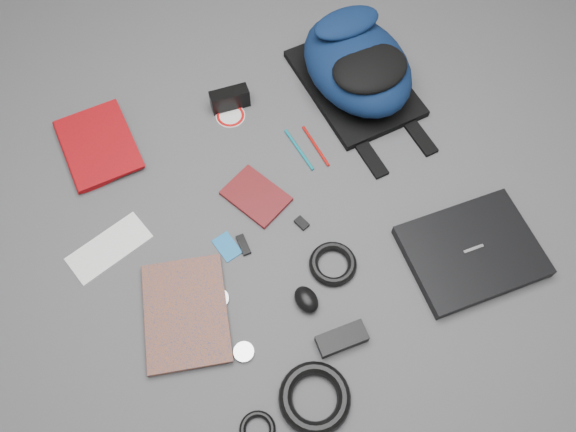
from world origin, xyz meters
name	(u,v)px	position (x,y,z in m)	size (l,w,h in m)	color
ground	(288,219)	(0.00, 0.00, 0.00)	(4.00, 4.00, 0.00)	#4F4F51
backpack	(357,65)	(0.38, 0.34, 0.09)	(0.30, 0.44, 0.18)	black
laptop	(472,251)	(0.39, -0.29, 0.02)	(0.33, 0.26, 0.03)	black
textbook_red	(65,158)	(-0.50, 0.44, 0.01)	(0.20, 0.26, 0.03)	maroon
comic_book	(144,320)	(-0.44, -0.11, 0.01)	(0.20, 0.28, 0.02)	#C7560E
envelope	(109,248)	(-0.46, 0.12, 0.00)	(0.21, 0.10, 0.00)	white
dvd_case	(256,196)	(-0.05, 0.10, 0.01)	(0.12, 0.17, 0.01)	#4B0E10
compact_camera	(230,99)	(0.00, 0.42, 0.03)	(0.11, 0.04, 0.06)	black
sticker_disc	(230,116)	(-0.01, 0.39, 0.00)	(0.09, 0.09, 0.00)	white
pen_teal	(299,150)	(0.12, 0.19, 0.00)	(0.01, 0.01, 0.16)	#0E727E
pen_red	(316,146)	(0.17, 0.18, 0.00)	(0.01, 0.01, 0.15)	#A7110C
id_badge	(227,247)	(-0.18, -0.01, 0.00)	(0.05, 0.08, 0.00)	#1564A3
usb_black	(243,245)	(-0.14, -0.02, 0.01)	(0.02, 0.06, 0.01)	black
key_fob	(302,223)	(0.03, -0.03, 0.01)	(0.02, 0.04, 0.01)	black
mouse	(306,300)	(-0.06, -0.23, 0.02)	(0.05, 0.07, 0.04)	black
headphone_left	(218,299)	(-0.26, -0.13, 0.01)	(0.06, 0.06, 0.01)	#B0B0B2
headphone_right	(244,352)	(-0.25, -0.28, 0.01)	(0.05, 0.05, 0.01)	silver
cable_coil	(333,264)	(0.05, -0.17, 0.01)	(0.12, 0.12, 0.02)	black
power_brick	(342,339)	(-0.02, -0.35, 0.02)	(0.12, 0.05, 0.03)	black
power_cord_coil	(315,398)	(-0.14, -0.45, 0.02)	(0.17, 0.17, 0.03)	black
earbud_coil	(257,429)	(-0.29, -0.46, 0.01)	(0.08, 0.08, 0.02)	black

